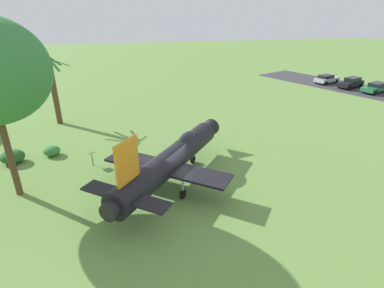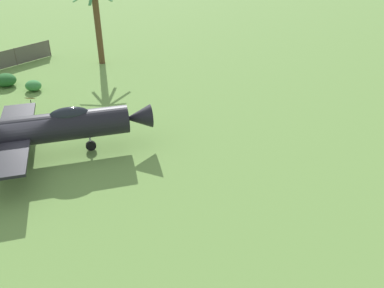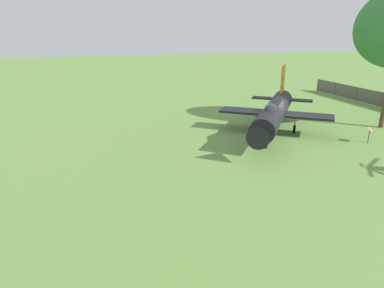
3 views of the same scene
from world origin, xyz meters
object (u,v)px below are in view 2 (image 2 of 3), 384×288
shrub_near_fence (33,86)px  shrub_by_tree (6,80)px  display_jet (31,130)px  palm_tree (98,27)px  info_plaque (31,101)px

shrub_near_fence → shrub_by_tree: 2.81m
shrub_near_fence → display_jet: bearing=-34.8°
palm_tree → shrub_near_fence: size_ratio=5.15×
display_jet → palm_tree: 17.44m
shrub_by_tree → palm_tree: bearing=77.0°
display_jet → shrub_near_fence: bearing=93.8°
display_jet → info_plaque: bearing=95.1°
info_plaque → display_jet: bearing=-33.5°
palm_tree → shrub_by_tree: (-2.03, -8.79, -2.94)m
shrub_near_fence → shrub_by_tree: shrub_by_tree is taller
shrub_by_tree → display_jet: bearing=-25.4°
palm_tree → shrub_by_tree: 9.49m
palm_tree → shrub_near_fence: bearing=-85.1°
shrub_near_fence → info_plaque: bearing=-36.9°
info_plaque → shrub_by_tree: bearing=163.2°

